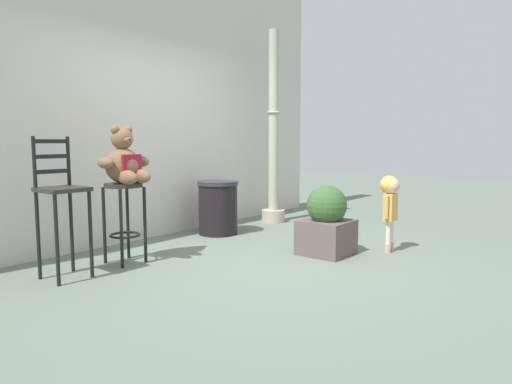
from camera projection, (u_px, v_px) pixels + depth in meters
name	position (u px, v px, depth m)	size (l,w,h in m)	color
ground_plane	(261.00, 260.00, 4.67)	(24.00, 24.00, 0.00)	slate
building_wall	(137.00, 87.00, 5.65)	(6.93, 0.30, 3.71)	beige
bar_stool_with_teddy	(124.00, 207.00, 4.53)	(0.37, 0.37, 0.79)	#2B2924
teddy_bear	(124.00, 162.00, 4.47)	(0.53, 0.48, 0.56)	brown
child_walking	(390.00, 197.00, 4.98)	(0.26, 0.21, 0.83)	#CB9F8F
trash_bin	(218.00, 207.00, 5.97)	(0.53, 0.53, 0.69)	black
lamppost	(273.00, 148.00, 6.79)	(0.34, 0.34, 2.79)	#B5A394
bar_chair_empty	(61.00, 199.00, 4.01)	(0.37, 0.37, 1.24)	#2B2924
planter_with_shrub	(326.00, 223.00, 4.91)	(0.50, 0.50, 0.74)	#5E4F4B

